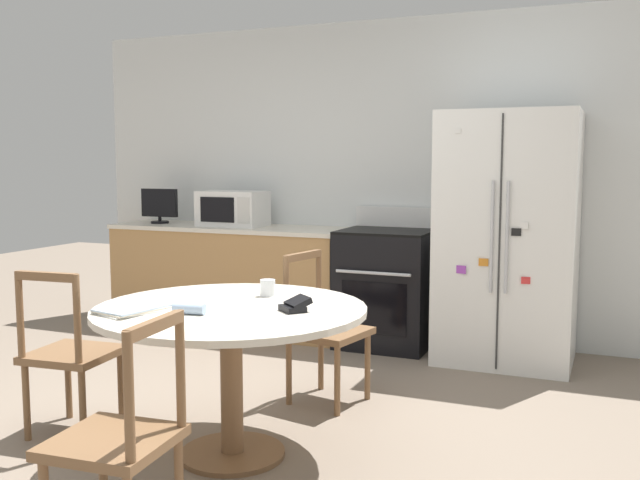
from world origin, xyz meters
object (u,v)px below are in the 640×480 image
(refrigerator, at_px, (508,238))
(microwave, at_px, (233,209))
(oven_range, at_px, (387,287))
(wallet, at_px, (295,305))
(dining_chair_far, at_px, (325,331))
(dining_chair_near, at_px, (120,441))
(countertop_tv, at_px, (159,205))
(dining_chair_left, at_px, (70,355))
(candle_glass, at_px, (268,289))

(refrigerator, bearing_deg, microwave, 177.76)
(oven_range, xyz_separation_m, wallet, (0.28, -2.32, 0.31))
(refrigerator, distance_m, dining_chair_far, 1.67)
(dining_chair_far, xyz_separation_m, dining_chair_near, (-0.04, -1.87, 0.00))
(wallet, bearing_deg, dining_chair_near, -105.45)
(refrigerator, distance_m, countertop_tv, 3.06)
(microwave, xyz_separation_m, dining_chair_near, (1.40, -3.30, -0.61))
(oven_range, bearing_deg, dining_chair_left, -112.16)
(dining_chair_left, bearing_deg, wallet, -0.35)
(refrigerator, bearing_deg, wallet, -106.22)
(refrigerator, height_order, dining_chair_left, refrigerator)
(countertop_tv, bearing_deg, candle_glass, -43.84)
(countertop_tv, height_order, candle_glass, countertop_tv)
(oven_range, distance_m, wallet, 2.36)
(countertop_tv, distance_m, dining_chair_far, 2.67)
(microwave, relative_size, dining_chair_left, 0.62)
(microwave, relative_size, candle_glass, 6.39)
(microwave, xyz_separation_m, candle_glass, (1.38, -2.06, -0.26))
(microwave, height_order, candle_glass, microwave)
(oven_range, bearing_deg, countertop_tv, -179.81)
(countertop_tv, bearing_deg, oven_range, 0.19)
(microwave, relative_size, countertop_tv, 1.57)
(countertop_tv, bearing_deg, dining_chair_far, -32.90)
(countertop_tv, distance_m, dining_chair_left, 2.75)
(microwave, height_order, dining_chair_near, microwave)
(oven_range, xyz_separation_m, microwave, (-1.39, 0.02, 0.58))
(countertop_tv, bearing_deg, dining_chair_near, -56.88)
(dining_chair_far, height_order, dining_chair_left, same)
(microwave, xyz_separation_m, dining_chair_far, (1.45, -1.44, -0.61))
(oven_range, bearing_deg, wallet, -83.24)
(countertop_tv, xyz_separation_m, candle_glass, (2.11, -2.03, -0.27))
(candle_glass, relative_size, wallet, 0.50)
(oven_range, relative_size, microwave, 1.94)
(wallet, bearing_deg, oven_range, 96.76)
(dining_chair_near, bearing_deg, countertop_tv, 28.60)
(dining_chair_far, relative_size, wallet, 5.18)
(dining_chair_near, height_order, dining_chair_left, same)
(dining_chair_left, xyz_separation_m, candle_glass, (0.98, 0.40, 0.36))
(dining_chair_left, bearing_deg, countertop_tv, 109.77)
(dining_chair_left, distance_m, wallet, 1.32)
(refrigerator, xyz_separation_m, countertop_tv, (-3.06, 0.06, 0.16))
(refrigerator, xyz_separation_m, oven_range, (-0.93, 0.07, -0.43))
(candle_glass, bearing_deg, wallet, -44.50)
(wallet, bearing_deg, refrigerator, 73.78)
(dining_chair_left, bearing_deg, microwave, 93.98)
(dining_chair_left, distance_m, candle_glass, 1.11)
(microwave, bearing_deg, countertop_tv, -177.81)
(dining_chair_left, bearing_deg, dining_chair_near, -45.76)
(oven_range, xyz_separation_m, dining_chair_left, (-0.99, -2.43, -0.03))
(refrigerator, distance_m, dining_chair_left, 3.08)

